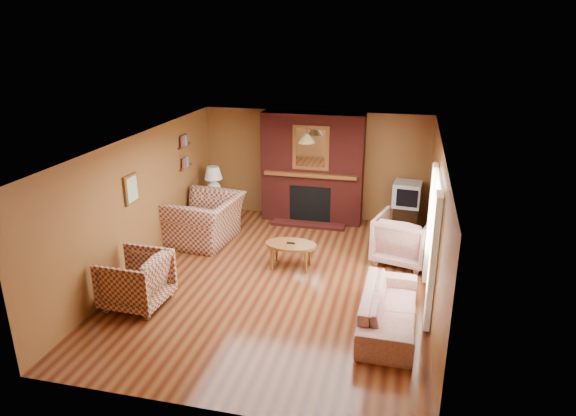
% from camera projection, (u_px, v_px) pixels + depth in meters
% --- Properties ---
extents(floor, '(6.50, 6.50, 0.00)m').
position_uv_depth(floor, '(279.00, 280.00, 8.83)').
color(floor, '#421B0E').
rests_on(floor, ground).
extents(ceiling, '(6.50, 6.50, 0.00)m').
position_uv_depth(ceiling, '(278.00, 143.00, 8.02)').
color(ceiling, silver).
rests_on(ceiling, wall_back).
extents(wall_back, '(6.50, 0.00, 6.50)m').
position_uv_depth(wall_back, '(315.00, 165.00, 11.40)').
color(wall_back, brown).
rests_on(wall_back, floor).
extents(wall_front, '(6.50, 0.00, 6.50)m').
position_uv_depth(wall_front, '(203.00, 318.00, 5.45)').
color(wall_front, brown).
rests_on(wall_front, floor).
extents(wall_left, '(0.00, 6.50, 6.50)m').
position_uv_depth(wall_left, '(140.00, 203.00, 8.97)').
color(wall_left, brown).
rests_on(wall_left, floor).
extents(wall_right, '(0.00, 6.50, 6.50)m').
position_uv_depth(wall_right, '(436.00, 228.00, 7.88)').
color(wall_right, brown).
rests_on(wall_right, floor).
extents(fireplace, '(2.20, 0.82, 2.40)m').
position_uv_depth(fireplace, '(312.00, 169.00, 11.17)').
color(fireplace, '#4F1511').
rests_on(fireplace, floor).
extents(window_right, '(0.10, 1.85, 2.00)m').
position_uv_depth(window_right, '(432.00, 237.00, 7.73)').
color(window_right, beige).
rests_on(window_right, wall_right).
extents(bookshelf, '(0.09, 0.55, 0.71)m').
position_uv_depth(bookshelf, '(186.00, 152.00, 10.54)').
color(bookshelf, brown).
rests_on(bookshelf, wall_left).
extents(botanical_print, '(0.05, 0.40, 0.50)m').
position_uv_depth(botanical_print, '(131.00, 189.00, 8.57)').
color(botanical_print, brown).
rests_on(botanical_print, wall_left).
extents(pendant_light, '(0.36, 0.36, 0.48)m').
position_uv_depth(pendant_light, '(307.00, 138.00, 10.26)').
color(pendant_light, black).
rests_on(pendant_light, ceiling).
extents(plaid_loveseat, '(1.37, 1.54, 0.93)m').
position_uv_depth(plaid_loveseat, '(205.00, 220.00, 10.26)').
color(plaid_loveseat, maroon).
rests_on(plaid_loveseat, floor).
extents(plaid_armchair, '(0.98, 0.95, 0.85)m').
position_uv_depth(plaid_armchair, '(136.00, 280.00, 7.92)').
color(plaid_armchair, maroon).
rests_on(plaid_armchair, floor).
extents(floral_sofa, '(0.79, 1.96, 0.57)m').
position_uv_depth(floral_sofa, '(389.00, 309.00, 7.39)').
color(floral_sofa, '#B7A88E').
rests_on(floral_sofa, floor).
extents(floral_armchair, '(1.19, 1.21, 0.91)m').
position_uv_depth(floral_armchair, '(403.00, 239.00, 9.38)').
color(floral_armchair, '#B7A88E').
rests_on(floral_armchair, floor).
extents(coffee_table, '(0.93, 0.57, 0.48)m').
position_uv_depth(coffee_table, '(291.00, 246.00, 9.16)').
color(coffee_table, brown).
rests_on(coffee_table, floor).
extents(side_table, '(0.46, 0.46, 0.59)m').
position_uv_depth(side_table, '(215.00, 208.00, 11.43)').
color(side_table, brown).
rests_on(side_table, floor).
extents(table_lamp, '(0.39, 0.39, 0.65)m').
position_uv_depth(table_lamp, '(213.00, 179.00, 11.21)').
color(table_lamp, white).
rests_on(table_lamp, side_table).
extents(tv_stand, '(0.53, 0.49, 0.56)m').
position_uv_depth(tv_stand, '(405.00, 218.00, 10.85)').
color(tv_stand, black).
rests_on(tv_stand, floor).
extents(crt_tv, '(0.61, 0.60, 0.51)m').
position_uv_depth(crt_tv, '(407.00, 194.00, 10.67)').
color(crt_tv, '#B0B4B9').
rests_on(crt_tv, tv_stand).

